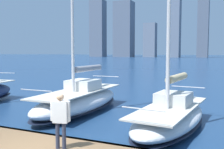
# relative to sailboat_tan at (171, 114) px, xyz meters

# --- Properties ---
(sailboat_tan) EXTENTS (2.99, 7.05, 12.55)m
(sailboat_tan) POSITION_rel_sailboat_tan_xyz_m (0.00, 0.00, 0.00)
(sailboat_tan) COLOR silver
(sailboat_tan) RESTS_ON ground
(sailboat_grey) EXTENTS (2.56, 7.79, 10.06)m
(sailboat_grey) POSITION_rel_sailboat_tan_xyz_m (5.29, -1.16, 0.04)
(sailboat_grey) COLOR white
(sailboat_grey) RESTS_ON ground
(person_white_shirt) EXTENTS (0.57, 0.28, 1.57)m
(person_white_shirt) POSITION_rel_sailboat_tan_xyz_m (2.03, 5.28, 0.90)
(person_white_shirt) COLOR #2D3347
(person_white_shirt) RESTS_ON dock_pier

